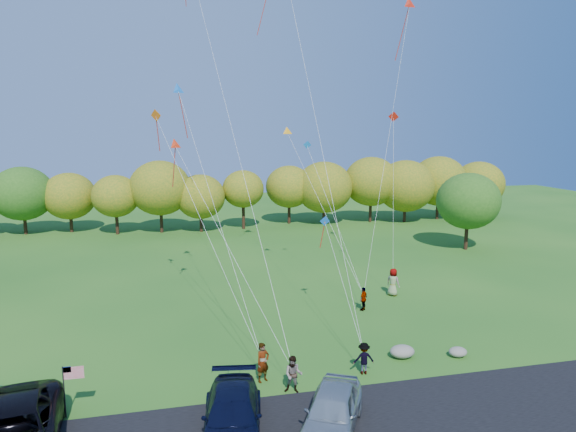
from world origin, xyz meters
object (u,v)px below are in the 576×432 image
minivan_navy (232,416)px  flyer_b (293,375)px  minivan_silver (332,411)px  flyer_e (393,282)px  flyer_c (364,358)px  flyer_a (263,362)px  flyer_d (364,299)px

minivan_navy → flyer_b: flyer_b is taller
minivan_silver → flyer_e: bearing=85.5°
flyer_c → flyer_e: flyer_e is taller
flyer_a → minivan_navy: bearing=-143.0°
flyer_e → flyer_d: bearing=89.1°
flyer_c → flyer_d: bearing=-105.5°
minivan_silver → flyer_d: minivan_silver is taller
minivan_navy → minivan_silver: size_ratio=1.12×
minivan_silver → flyer_c: minivan_silver is taller
flyer_d → flyer_e: flyer_e is taller
minivan_silver → flyer_e: (9.23, 14.80, 0.08)m
minivan_navy → minivan_silver: 3.84m
minivan_navy → flyer_c: 7.69m
minivan_silver → flyer_d: size_ratio=3.17×
flyer_a → flyer_c: size_ratio=1.20×
minivan_silver → flyer_b: bearing=130.2°
flyer_b → flyer_e: 15.21m
flyer_c → flyer_e: (6.27, 10.52, 0.20)m
flyer_b → flyer_c: bearing=36.0°
flyer_c → minivan_silver: bearing=61.0°
flyer_a → flyer_e: size_ratio=0.96×
minivan_navy → flyer_c: (6.75, 3.67, -0.08)m
minivan_silver → flyer_e: 17.44m
flyer_d → minivan_navy: bearing=6.4°
flyer_d → flyer_e: 3.90m
minivan_silver → flyer_e: flyer_e is taller
minivan_navy → flyer_c: minivan_navy is taller
minivan_silver → flyer_c: 5.20m
minivan_navy → flyer_b: bearing=50.4°
flyer_b → flyer_c: 3.83m
minivan_silver → flyer_d: 13.87m
flyer_c → flyer_a: bearing=1.6°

